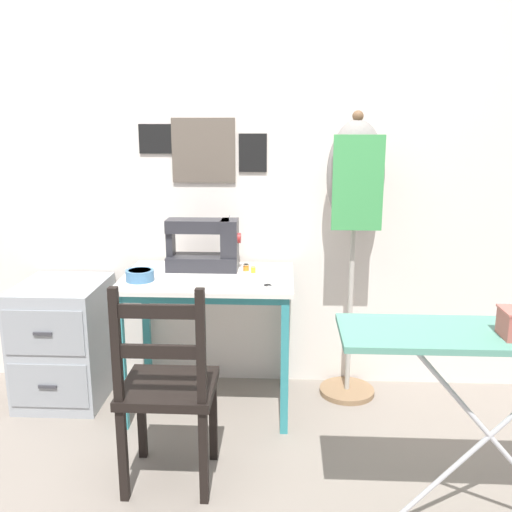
# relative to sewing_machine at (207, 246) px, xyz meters

# --- Properties ---
(ground_plane) EXTENTS (14.00, 14.00, 0.00)m
(ground_plane) POSITION_rel_sewing_machine_xyz_m (0.02, -0.44, -0.89)
(ground_plane) COLOR gray
(wall_back) EXTENTS (10.00, 0.07, 2.55)m
(wall_back) POSITION_rel_sewing_machine_xyz_m (0.02, 0.24, 0.38)
(wall_back) COLOR silver
(wall_back) RESTS_ON ground_plane
(sewing_table) EXTENTS (0.91, 0.62, 0.76)m
(sewing_table) POSITION_rel_sewing_machine_xyz_m (0.02, -0.14, -0.24)
(sewing_table) COLOR silver
(sewing_table) RESTS_ON ground_plane
(sewing_machine) EXTENTS (0.41, 0.18, 0.31)m
(sewing_machine) POSITION_rel_sewing_machine_xyz_m (0.00, 0.00, 0.00)
(sewing_machine) COLOR #28282D
(sewing_machine) RESTS_ON sewing_table
(fabric_bowl) EXTENTS (0.15, 0.15, 0.06)m
(fabric_bowl) POSITION_rel_sewing_machine_xyz_m (-0.32, -0.24, -0.10)
(fabric_bowl) COLOR teal
(fabric_bowl) RESTS_ON sewing_table
(scissors) EXTENTS (0.12, 0.13, 0.01)m
(scissors) POSITION_rel_sewing_machine_xyz_m (0.37, -0.32, -0.13)
(scissors) COLOR silver
(scissors) RESTS_ON sewing_table
(thread_spool_near_machine) EXTENTS (0.04, 0.04, 0.04)m
(thread_spool_near_machine) POSITION_rel_sewing_machine_xyz_m (0.22, -0.02, -0.11)
(thread_spool_near_machine) COLOR orange
(thread_spool_near_machine) RESTS_ON sewing_table
(thread_spool_mid_table) EXTENTS (0.03, 0.03, 0.04)m
(thread_spool_mid_table) POSITION_rel_sewing_machine_xyz_m (0.26, -0.06, -0.11)
(thread_spool_mid_table) COLOR yellow
(thread_spool_mid_table) RESTS_ON sewing_table
(wooden_chair) EXTENTS (0.40, 0.38, 0.94)m
(wooden_chair) POSITION_rel_sewing_machine_xyz_m (-0.07, -0.84, -0.44)
(wooden_chair) COLOR black
(wooden_chair) RESTS_ON ground_plane
(filing_cabinet) EXTENTS (0.47, 0.54, 0.68)m
(filing_cabinet) POSITION_rel_sewing_machine_xyz_m (-0.82, -0.06, -0.55)
(filing_cabinet) COLOR #93999E
(filing_cabinet) RESTS_ON ground_plane
(dress_form) EXTENTS (0.32, 0.32, 1.62)m
(dress_form) POSITION_rel_sewing_machine_xyz_m (0.81, 0.05, 0.29)
(dress_form) COLOR #846647
(dress_form) RESTS_ON ground_plane
(ironing_board) EXTENTS (1.17, 0.35, 0.83)m
(ironing_board) POSITION_rel_sewing_machine_xyz_m (1.22, -1.06, -0.11)
(ironing_board) COLOR #518E7A
(ironing_board) RESTS_ON ground_plane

